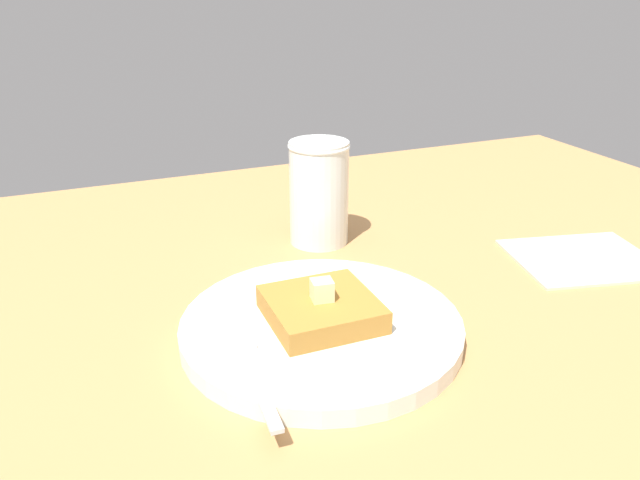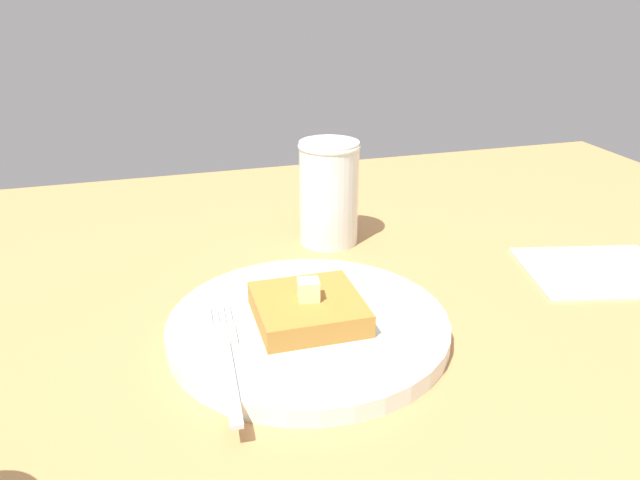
% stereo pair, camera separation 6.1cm
% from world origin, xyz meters
% --- Properties ---
extents(table_surface, '(1.12, 1.12, 0.02)m').
position_xyz_m(table_surface, '(0.00, 0.00, 0.01)').
color(table_surface, '#B27F4B').
rests_on(table_surface, ground).
extents(plate, '(0.24, 0.24, 0.02)m').
position_xyz_m(plate, '(0.06, 0.10, 0.03)').
color(plate, silver).
rests_on(plate, table_surface).
extents(toast_slice_center, '(0.09, 0.09, 0.02)m').
position_xyz_m(toast_slice_center, '(0.06, 0.10, 0.05)').
color(toast_slice_center, '#AB732D').
rests_on(toast_slice_center, plate).
extents(butter_pat_primary, '(0.02, 0.02, 0.02)m').
position_xyz_m(butter_pat_primary, '(0.06, 0.10, 0.07)').
color(butter_pat_primary, beige).
rests_on(butter_pat_primary, toast_slice_center).
extents(fork, '(0.16, 0.02, 0.00)m').
position_xyz_m(fork, '(0.03, 0.17, 0.04)').
color(fork, silver).
rests_on(fork, plate).
extents(syrup_jar, '(0.07, 0.07, 0.12)m').
position_xyz_m(syrup_jar, '(0.25, 0.02, 0.08)').
color(syrup_jar, '#3B1B0C').
rests_on(syrup_jar, table_surface).
extents(napkin, '(0.15, 0.17, 0.00)m').
position_xyz_m(napkin, '(0.10, -0.22, 0.03)').
color(napkin, beige).
rests_on(napkin, table_surface).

